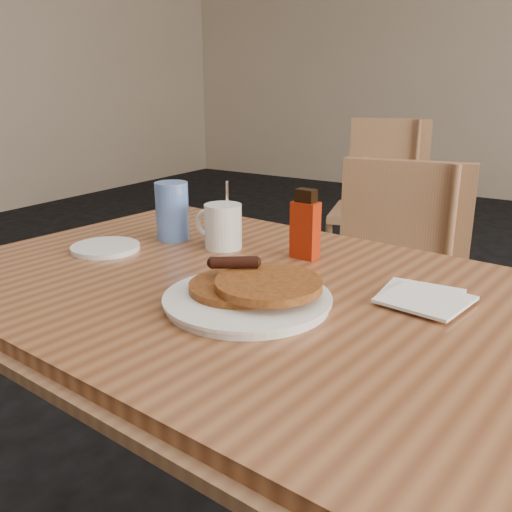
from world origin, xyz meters
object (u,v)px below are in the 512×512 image
(chair_main_far, at_px, (391,280))
(chair_wall_extra, at_px, (381,191))
(pancake_plate, at_px, (250,294))
(coffee_mug, at_px, (222,225))
(main_table, at_px, (251,303))
(blue_tumbler, at_px, (172,211))
(syrup_bottle, at_px, (305,226))

(chair_main_far, xyz_separation_m, chair_wall_extra, (-0.51, 1.25, 0.02))
(pancake_plate, xyz_separation_m, coffee_mug, (-0.25, 0.26, 0.04))
(main_table, distance_m, blue_tumbler, 0.40)
(coffee_mug, bearing_deg, chair_main_far, 61.83)
(pancake_plate, xyz_separation_m, syrup_bottle, (-0.05, 0.30, 0.05))
(syrup_bottle, bearing_deg, chair_wall_extra, 108.10)
(main_table, height_order, syrup_bottle, syrup_bottle)
(chair_wall_extra, relative_size, blue_tumbler, 6.46)
(chair_main_far, relative_size, chair_wall_extra, 0.96)
(chair_main_far, bearing_deg, coffee_mug, -123.74)
(main_table, height_order, chair_wall_extra, chair_wall_extra)
(chair_wall_extra, relative_size, syrup_bottle, 5.93)
(syrup_bottle, relative_size, blue_tumbler, 1.09)
(main_table, bearing_deg, coffee_mug, 137.91)
(coffee_mug, bearing_deg, pancake_plate, -53.29)
(chair_wall_extra, distance_m, blue_tumbler, 1.86)
(chair_wall_extra, xyz_separation_m, pancake_plate, (0.54, -2.10, 0.21))
(chair_main_far, distance_m, blue_tumbler, 0.75)
(chair_main_far, height_order, pancake_plate, chair_main_far)
(main_table, relative_size, blue_tumbler, 9.82)
(main_table, relative_size, coffee_mug, 8.52)
(main_table, distance_m, chair_main_far, 0.78)
(main_table, bearing_deg, chair_wall_extra, 103.54)
(main_table, height_order, coffee_mug, coffee_mug)
(chair_main_far, bearing_deg, syrup_bottle, -104.78)
(chair_wall_extra, relative_size, coffee_mug, 5.60)
(coffee_mug, bearing_deg, main_table, -49.00)
(chair_wall_extra, bearing_deg, main_table, -92.32)
(chair_main_far, relative_size, blue_tumbler, 6.21)
(main_table, height_order, blue_tumbler, blue_tumbler)
(chair_main_far, xyz_separation_m, blue_tumbler, (-0.37, -0.58, 0.29))
(chair_wall_extra, height_order, pancake_plate, chair_wall_extra)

